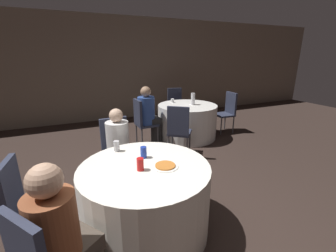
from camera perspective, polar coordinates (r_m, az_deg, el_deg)
ground_plane at (r=2.58m, az=-5.03°, el=-26.20°), size 16.00×16.00×0.00m
wall_back at (r=6.52m, az=-19.25°, el=13.26°), size 16.00×0.06×2.80m
table_near at (r=2.44m, az=-5.68°, el=-17.81°), size 1.30×1.30×0.74m
table_far at (r=5.05m, az=4.86°, el=1.25°), size 1.30×1.30×0.74m
chair_near_north at (r=3.25m, az=-12.96°, el=-4.98°), size 0.43×0.43×0.95m
chair_near_west at (r=2.42m, az=-32.59°, el=-15.92°), size 0.45×0.44×0.95m
chair_far_southwest at (r=3.98m, az=2.75°, el=-0.34°), size 0.56×0.56×0.95m
chair_far_east at (r=5.54m, az=14.92°, el=4.20°), size 0.42×0.42×0.95m
chair_far_north at (r=6.00m, az=1.85°, el=5.77°), size 0.47×0.47×0.95m
chair_far_west at (r=4.55m, az=-6.64°, el=1.83°), size 0.43×0.42×0.95m
person_blue_shirt at (r=4.59m, az=-4.76°, el=2.71°), size 0.51×0.35×1.20m
person_floral_shirt at (r=1.82m, az=-24.26°, el=-24.96°), size 0.45×0.43×1.19m
person_white_shirt at (r=3.10m, az=-12.09°, el=-6.18°), size 0.32×0.49×1.12m
pizza_plate_near at (r=2.23m, az=-0.70°, el=-10.07°), size 0.26×0.26×0.02m
soda_can_red at (r=2.16m, az=-7.07°, el=-9.61°), size 0.07×0.07×0.12m
soda_can_blue at (r=2.40m, az=-6.24°, el=-6.66°), size 0.07×0.07×0.12m
soda_can_silver at (r=2.61m, az=-12.94°, el=-5.00°), size 0.07×0.07×0.12m
bottle_far at (r=4.97m, az=6.35°, el=6.85°), size 0.09×0.09×0.26m
cup_far at (r=5.21m, az=1.15°, el=6.49°), size 0.07×0.07×0.09m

